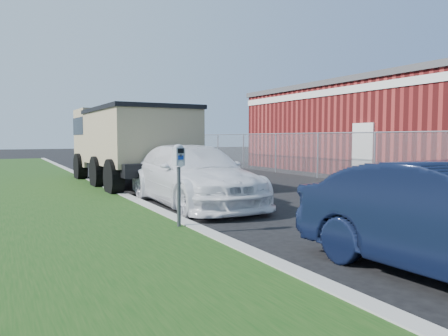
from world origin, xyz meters
name	(u,v)px	position (x,y,z in m)	size (l,w,h in m)	color
ground	(309,219)	(0.00, 0.00, 0.00)	(120.00, 120.00, 0.00)	black
chainlink_fence	(318,146)	(6.00, 7.00, 1.26)	(0.06, 30.06, 30.00)	slate
brick_building	(402,127)	(12.00, 8.00, 2.13)	(9.20, 14.20, 4.17)	maroon
parking_meter	(179,167)	(-2.83, -0.11, 1.13)	(0.22, 0.17, 1.38)	#3F4247
white_wagon	(194,175)	(-1.32, 2.75, 0.72)	(2.01, 4.96, 1.44)	white
dump_truck	(128,141)	(-1.58, 7.73, 1.50)	(2.86, 6.86, 2.66)	black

